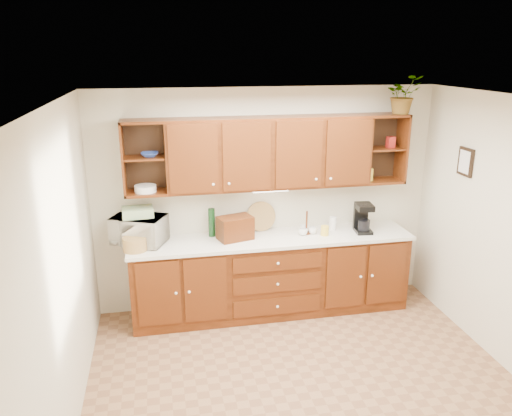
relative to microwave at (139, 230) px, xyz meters
name	(u,v)px	position (x,y,z in m)	size (l,w,h in m)	color
floor	(305,386)	(1.48, -1.55, -1.09)	(4.00, 4.00, 0.00)	#8D6341
ceiling	(315,101)	(1.48, -1.55, 1.51)	(4.00, 4.00, 0.00)	white
back_wall	(266,199)	(1.48, 0.20, 0.21)	(4.00, 4.00, 0.00)	beige
left_wall	(63,276)	(-0.52, -1.55, 0.21)	(3.50, 3.50, 0.00)	beige
base_cabinets	(271,276)	(1.48, -0.10, -0.64)	(3.20, 0.60, 0.90)	#311505
countertop	(272,239)	(1.48, -0.11, -0.17)	(3.24, 0.64, 0.04)	silver
upper_cabinets	(270,152)	(1.49, 0.04, 0.80)	(3.20, 0.33, 0.80)	#311505
undercabinet_light	(270,190)	(1.48, -0.01, 0.38)	(0.40, 0.05, 0.03)	white
framed_picture	(466,162)	(3.46, -0.65, 0.76)	(0.03, 0.24, 0.30)	black
wicker_basket	(135,244)	(-0.04, -0.21, -0.08)	(0.25, 0.25, 0.15)	#A57B45
microwave	(139,230)	(0.00, 0.00, 0.00)	(0.56, 0.38, 0.31)	beige
towel_stack	(138,212)	(0.00, 0.00, 0.20)	(0.33, 0.24, 0.10)	#E8EC6F
wine_bottle	(212,222)	(0.81, 0.06, 0.01)	(0.08, 0.08, 0.33)	black
woven_tray	(261,229)	(1.40, 0.14, -0.15)	(0.35, 0.35, 0.02)	#A57B45
bread_box	(235,228)	(1.06, -0.09, -0.02)	(0.38, 0.24, 0.27)	#311505
mug_tree	(306,230)	(1.90, -0.07, -0.11)	(0.25, 0.25, 0.27)	#311505
canister_red	(365,226)	(2.60, -0.12, -0.09)	(0.10, 0.10, 0.13)	maroon
canister_white	(333,224)	(2.24, -0.02, -0.07)	(0.08, 0.08, 0.16)	white
canister_yellow	(325,231)	(2.09, -0.17, -0.10)	(0.09, 0.09, 0.11)	yellow
coffee_maker	(363,218)	(2.57, -0.13, 0.01)	(0.21, 0.26, 0.34)	black
bowl_stack	(150,155)	(0.17, 0.03, 0.83)	(0.19, 0.19, 0.05)	#284296
plate_stack	(145,189)	(0.10, 0.02, 0.46)	(0.24, 0.24, 0.07)	white
pantry_box_yellow	(369,175)	(2.66, 0.00, 0.50)	(0.08, 0.06, 0.15)	yellow
pantry_box_red	(391,142)	(2.91, 0.02, 0.87)	(0.08, 0.07, 0.13)	maroon
potted_plant	(403,95)	(2.99, -0.02, 1.41)	(0.39, 0.34, 0.43)	#999999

